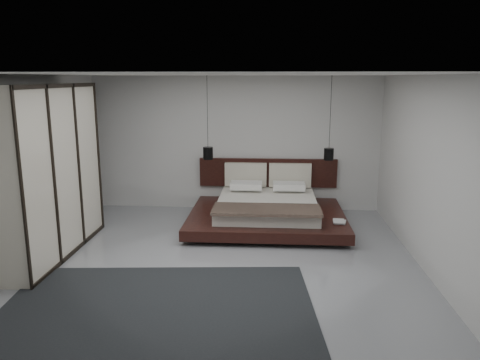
# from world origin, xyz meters

# --- Properties ---
(floor) EXTENTS (6.00, 6.00, 0.00)m
(floor) POSITION_xyz_m (0.00, 0.00, 0.00)
(floor) COLOR gray
(floor) RESTS_ON ground
(ceiling) EXTENTS (6.00, 6.00, 0.00)m
(ceiling) POSITION_xyz_m (0.00, 0.00, 2.80)
(ceiling) COLOR white
(ceiling) RESTS_ON wall_back
(wall_back) EXTENTS (6.00, 0.00, 6.00)m
(wall_back) POSITION_xyz_m (0.00, 3.00, 1.40)
(wall_back) COLOR beige
(wall_back) RESTS_ON floor
(wall_front) EXTENTS (6.00, 0.00, 6.00)m
(wall_front) POSITION_xyz_m (0.00, -3.00, 1.40)
(wall_front) COLOR beige
(wall_front) RESTS_ON floor
(wall_left) EXTENTS (0.00, 6.00, 6.00)m
(wall_left) POSITION_xyz_m (-3.00, 0.00, 1.40)
(wall_left) COLOR beige
(wall_left) RESTS_ON floor
(wall_right) EXTENTS (0.00, 6.00, 6.00)m
(wall_right) POSITION_xyz_m (3.00, 0.00, 1.40)
(wall_right) COLOR beige
(wall_right) RESTS_ON floor
(lattice_screen) EXTENTS (0.05, 0.90, 2.60)m
(lattice_screen) POSITION_xyz_m (-2.95, 2.45, 1.30)
(lattice_screen) COLOR black
(lattice_screen) RESTS_ON floor
(bed) EXTENTS (2.89, 2.44, 1.09)m
(bed) POSITION_xyz_m (0.69, 1.90, 0.29)
(bed) COLOR black
(bed) RESTS_ON floor
(book_lower) EXTENTS (0.26, 0.31, 0.03)m
(book_lower) POSITION_xyz_m (1.87, 1.23, 0.28)
(book_lower) COLOR #99724C
(book_lower) RESTS_ON bed
(book_upper) EXTENTS (0.22, 0.28, 0.02)m
(book_upper) POSITION_xyz_m (1.85, 1.20, 0.30)
(book_upper) COLOR #99724C
(book_upper) RESTS_ON book_lower
(pendant_left) EXTENTS (0.20, 0.20, 1.63)m
(pendant_left) POSITION_xyz_m (-0.50, 2.37, 1.30)
(pendant_left) COLOR black
(pendant_left) RESTS_ON ceiling
(pendant_right) EXTENTS (0.19, 0.19, 1.62)m
(pendant_right) POSITION_xyz_m (1.87, 2.37, 1.30)
(pendant_right) COLOR black
(pendant_right) RESTS_ON ceiling
(wardrobe) EXTENTS (0.64, 2.72, 2.67)m
(wardrobe) POSITION_xyz_m (-2.70, 0.14, 1.33)
(wardrobe) COLOR beige
(wardrobe) RESTS_ON floor
(rug) EXTENTS (4.01, 3.02, 0.02)m
(rug) POSITION_xyz_m (-0.59, -1.70, 0.01)
(rug) COLOR black
(rug) RESTS_ON floor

